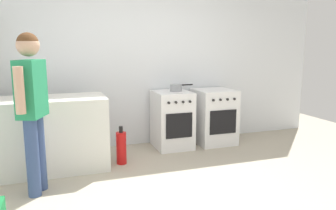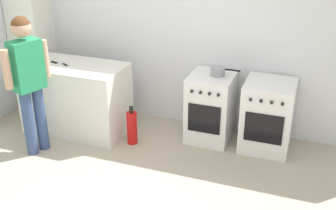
# 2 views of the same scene
# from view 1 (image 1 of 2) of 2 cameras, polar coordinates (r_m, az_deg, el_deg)

# --- Properties ---
(ground_plane) EXTENTS (8.00, 8.00, 0.00)m
(ground_plane) POSITION_cam_1_polar(r_m,az_deg,el_deg) (3.55, 4.08, -14.99)
(ground_plane) COLOR #ADA38E
(back_wall) EXTENTS (6.00, 0.10, 2.60)m
(back_wall) POSITION_cam_1_polar(r_m,az_deg,el_deg) (5.07, -4.47, 7.75)
(back_wall) COLOR silver
(back_wall) RESTS_ON ground
(counter_unit) EXTENTS (1.30, 0.70, 0.90)m
(counter_unit) POSITION_cam_1_polar(r_m,az_deg,el_deg) (4.29, -19.46, -4.75)
(counter_unit) COLOR silver
(counter_unit) RESTS_ON ground
(oven_left) EXTENTS (0.53, 0.62, 0.85)m
(oven_left) POSITION_cam_1_polar(r_m,az_deg,el_deg) (4.94, 0.70, -2.53)
(oven_left) COLOR white
(oven_left) RESTS_ON ground
(oven_right) EXTENTS (0.58, 0.62, 0.85)m
(oven_right) POSITION_cam_1_polar(r_m,az_deg,el_deg) (5.21, 7.99, -1.96)
(oven_right) COLOR white
(oven_right) RESTS_ON ground
(pot) EXTENTS (0.36, 0.18, 0.11)m
(pot) POSITION_cam_1_polar(r_m,az_deg,el_deg) (4.89, 1.40, 3.03)
(pot) COLOR gray
(pot) RESTS_ON oven_left
(knife_paring) EXTENTS (0.19, 0.14, 0.01)m
(knife_paring) POSITION_cam_1_polar(r_m,az_deg,el_deg) (4.18, -21.37, 1.13)
(knife_paring) COLOR silver
(knife_paring) RESTS_ON counter_unit
(knife_chef) EXTENTS (0.31, 0.11, 0.01)m
(knife_chef) POSITION_cam_1_polar(r_m,az_deg,el_deg) (4.18, -22.34, 1.06)
(knife_chef) COLOR silver
(knife_chef) RESTS_ON counter_unit
(person) EXTENTS (0.31, 0.54, 1.64)m
(person) POSITION_cam_1_polar(r_m,az_deg,el_deg) (3.54, -22.63, 0.84)
(person) COLOR #384C7A
(person) RESTS_ON ground
(fire_extinguisher) EXTENTS (0.13, 0.13, 0.50)m
(fire_extinguisher) POSITION_cam_1_polar(r_m,az_deg,el_deg) (4.32, -8.13, -7.36)
(fire_extinguisher) COLOR red
(fire_extinguisher) RESTS_ON ground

